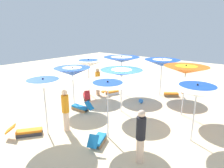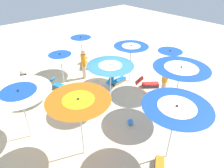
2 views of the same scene
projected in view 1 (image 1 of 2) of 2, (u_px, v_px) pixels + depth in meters
name	position (u px, v px, depth m)	size (l,w,h in m)	color
ground	(121.00, 110.00, 10.32)	(37.34, 37.34, 0.04)	beige
beach_umbrella_0	(43.00, 84.00, 7.41)	(2.25, 2.25, 2.35)	silver
beach_umbrella_1	(108.00, 86.00, 7.15)	(1.93, 1.93, 2.31)	silver
beach_umbrella_2	(197.00, 91.00, 6.95)	(2.29, 2.29, 2.27)	silver
beach_umbrella_3	(72.00, 71.00, 10.32)	(1.90, 1.90, 2.22)	silver
beach_umbrella_4	(121.00, 73.00, 9.64)	(2.09, 2.09, 2.26)	silver
beach_umbrella_5	(186.00, 70.00, 9.14)	(2.05, 2.05, 2.52)	silver
beach_umbrella_6	(88.00, 63.00, 12.22)	(2.04, 2.04, 2.32)	silver
beach_umbrella_7	(122.00, 59.00, 12.42)	(2.30, 2.30, 2.47)	silver
beach_umbrella_8	(162.00, 63.00, 12.08)	(2.17, 2.17, 2.36)	silver
lounger_0	(27.00, 131.00, 7.80)	(1.27, 1.06, 0.52)	#333338
lounger_1	(81.00, 107.00, 10.16)	(0.39, 1.37, 0.62)	olive
lounger_2	(173.00, 93.00, 12.33)	(0.90, 1.07, 0.60)	olive
lounger_3	(98.00, 140.00, 7.16)	(1.17, 0.76, 0.61)	olive
lounger_4	(86.00, 96.00, 11.87)	(1.08, 1.25, 0.65)	#333338
lounger_5	(111.00, 92.00, 12.68)	(1.21, 0.71, 0.51)	silver
beachgoer_0	(98.00, 81.00, 12.43)	(0.30, 0.30, 1.73)	#D8A87F
beachgoer_1	(66.00, 110.00, 8.00)	(0.30, 0.30, 1.78)	beige
beachgoer_2	(141.00, 136.00, 6.04)	(0.30, 0.30, 1.80)	beige
beach_ball	(141.00, 101.00, 11.21)	(0.27, 0.27, 0.27)	#337FE5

